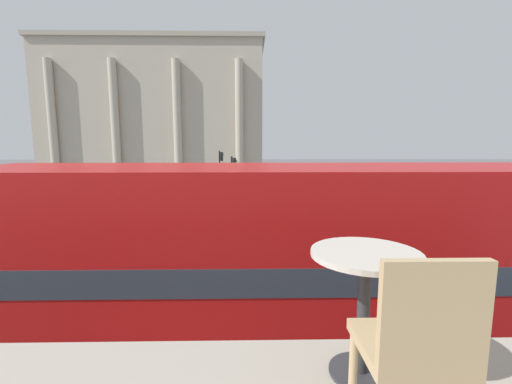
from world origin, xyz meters
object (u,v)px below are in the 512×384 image
traffic_light_mid (233,177)px  car_navy (190,197)px  pedestrian_blue (260,185)px  pedestrian_red (144,186)px  plaza_building_left (162,115)px  cafe_chair_0 (416,345)px  double_decker_bus (277,268)px  traffic_light_near (276,203)px  cafe_dining_table (364,285)px  pedestrian_yellow (327,188)px  traffic_light_far (221,169)px

traffic_light_mid → car_navy: (-3.37, 3.64, -1.79)m
pedestrian_blue → pedestrian_red: 9.98m
plaza_building_left → pedestrian_red: (2.53, -17.10, -7.28)m
pedestrian_red → cafe_chair_0: bearing=115.0°
double_decker_bus → traffic_light_near: bearing=80.8°
plaza_building_left → traffic_light_mid: bearing=-67.2°
pedestrian_blue → pedestrian_red: (-9.84, -1.66, 0.14)m
cafe_chair_0 → pedestrian_blue: 29.54m
double_decker_bus → traffic_light_near: size_ratio=3.06×
car_navy → pedestrian_blue: bearing=-165.5°
cafe_dining_table → car_navy: (-5.03, 23.14, -3.09)m
double_decker_bus → car_navy: 19.61m
cafe_dining_table → car_navy: size_ratio=0.17×
pedestrian_blue → pedestrian_yellow: (5.43, -2.90, 0.03)m
double_decker_bus → cafe_chair_0: double_decker_bus is taller
traffic_light_near → traffic_light_far: 14.52m
plaza_building_left → pedestrian_blue: bearing=-51.3°
plaza_building_left → traffic_light_far: (9.16, -18.82, -5.72)m
cafe_dining_table → traffic_light_far: 25.68m
pedestrian_blue → traffic_light_near: bearing=172.5°
traffic_light_far → cafe_dining_table: bearing=-83.4°
car_navy → pedestrian_red: size_ratio=2.30×
plaza_building_left → traffic_light_near: (12.48, -32.95, -6.05)m
car_navy → pedestrian_red: bearing=-74.5°
cafe_dining_table → cafe_chair_0: (0.03, -0.54, -0.02)m
traffic_light_mid → cafe_chair_0: bearing=-85.2°
traffic_light_near → pedestrian_red: bearing=122.1°
cafe_dining_table → pedestrian_blue: bearing=89.5°
cafe_chair_0 → traffic_light_near: bearing=96.0°
plaza_building_left → traffic_light_near: plaza_building_left is taller
traffic_light_mid → pedestrian_blue: bearing=78.3°
cafe_chair_0 → pedestrian_yellow: (5.68, 26.50, -2.82)m
plaza_building_left → pedestrian_yellow: (17.81, -18.34, -7.39)m
cafe_dining_table → cafe_chair_0: cafe_chair_0 is taller
cafe_chair_0 → traffic_light_mid: size_ratio=0.24×
plaza_building_left → traffic_light_far: size_ratio=6.57×
traffic_light_mid → cafe_dining_table: bearing=-85.1°
double_decker_bus → car_navy: double_decker_bus is taller
cafe_dining_table → pedestrian_yellow: 26.73m
traffic_light_mid → pedestrian_yellow: 9.92m
plaza_building_left → traffic_light_far: plaza_building_left is taller
traffic_light_near → cafe_dining_table: bearing=-91.9°
cafe_dining_table → car_navy: 23.88m
double_decker_bus → cafe_chair_0: size_ratio=11.76×
traffic_light_far → car_navy: traffic_light_far is taller
traffic_light_mid → traffic_light_far: (-1.28, 5.98, 0.13)m
double_decker_bus → pedestrian_red: size_ratio=5.86×
traffic_light_far → pedestrian_red: (-6.63, 1.72, -1.56)m
cafe_dining_table → pedestrian_blue: (0.27, 28.87, -2.87)m
cafe_chair_0 → plaza_building_left: 46.68m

